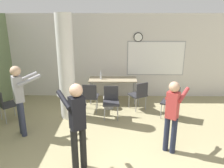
# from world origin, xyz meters

# --- Properties ---
(wall_back) EXTENTS (8.00, 0.15, 2.80)m
(wall_back) POSITION_xyz_m (0.03, 5.06, 1.40)
(wall_back) COLOR silver
(wall_back) RESTS_ON ground_plane
(support_pillar) EXTENTS (0.43, 0.43, 2.80)m
(support_pillar) POSITION_xyz_m (-1.20, 3.32, 1.40)
(support_pillar) COLOR white
(support_pillar) RESTS_ON ground_plane
(folding_table) EXTENTS (1.53, 0.62, 0.77)m
(folding_table) POSITION_xyz_m (0.02, 4.47, 0.71)
(folding_table) COLOR tan
(folding_table) RESTS_ON ground_plane
(bottle_on_table) EXTENTS (0.06, 0.06, 0.29)m
(bottle_on_table) POSITION_xyz_m (-0.36, 4.45, 0.88)
(bottle_on_table) COLOR silver
(bottle_on_table) RESTS_ON folding_table
(waste_bin) EXTENTS (0.32, 0.32, 0.37)m
(waste_bin) POSITION_xyz_m (-0.11, 3.94, 0.18)
(waste_bin) COLOR #B2B2B7
(waste_bin) RESTS_ON ground_plane
(chair_table_left) EXTENTS (0.45, 0.45, 0.87)m
(chair_table_left) POSITION_xyz_m (-0.63, 3.65, 0.51)
(chair_table_left) COLOR #2D2D33
(chair_table_left) RESTS_ON ground_plane
(chair_table_front) EXTENTS (0.45, 0.45, 0.87)m
(chair_table_front) POSITION_xyz_m (-0.02, 3.30, 0.51)
(chair_table_front) COLOR #2D2D33
(chair_table_front) RESTS_ON ground_plane
(chair_mid_room) EXTENTS (0.59, 0.59, 0.87)m
(chair_mid_room) POSITION_xyz_m (1.66, 3.26, 0.51)
(chair_mid_room) COLOR #2D2D33
(chair_mid_room) RESTS_ON ground_plane
(chair_by_left_wall) EXTENTS (0.62, 0.62, 0.87)m
(chair_by_left_wall) POSITION_xyz_m (-2.80, 3.03, 0.51)
(chair_by_left_wall) COLOR #2D2D33
(chair_by_left_wall) RESTS_ON ground_plane
(chair_table_right) EXTENTS (0.60, 0.60, 0.87)m
(chair_table_right) POSITION_xyz_m (0.81, 3.82, 0.51)
(chair_table_right) COLOR #2D2D33
(chair_table_right) RESTS_ON ground_plane
(person_playing_side) EXTENTS (0.55, 0.63, 1.52)m
(person_playing_side) POSITION_xyz_m (1.23, 1.71, 0.90)
(person_playing_side) COLOR #1E2338
(person_playing_side) RESTS_ON ground_plane
(person_watching_back) EXTENTS (0.67, 0.60, 1.67)m
(person_watching_back) POSITION_xyz_m (-2.07, 2.34, 0.98)
(person_watching_back) COLOR #2D3347
(person_watching_back) RESTS_ON ground_plane
(person_playing_front) EXTENTS (0.59, 0.66, 1.65)m
(person_playing_front) POSITION_xyz_m (-0.57, 1.14, 0.97)
(person_playing_front) COLOR black
(person_playing_front) RESTS_ON ground_plane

